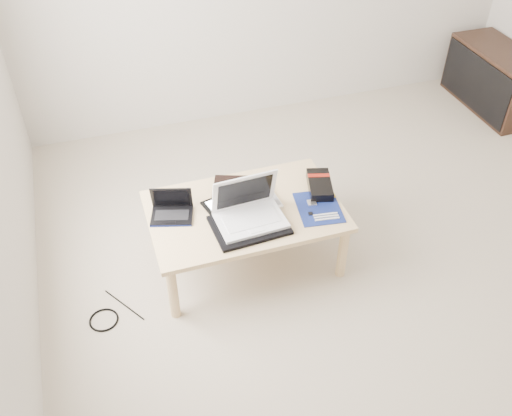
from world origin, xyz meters
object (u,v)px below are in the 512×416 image
object	(u,v)px
netbook	(172,210)
gpu_box	(320,185)
media_cabinet	(495,79)
white_laptop	(249,210)
coffee_table	(245,216)

from	to	relation	value
netbook	gpu_box	distance (m)	0.89
netbook	media_cabinet	bearing A→B (deg)	19.49
media_cabinet	white_laptop	world-z (taller)	white_laptop
coffee_table	gpu_box	xyz separation A→B (m)	(0.48, 0.04, 0.08)
gpu_box	netbook	bearing A→B (deg)	177.50
netbook	gpu_box	size ratio (longest dim) A/B	0.92
coffee_table	gpu_box	distance (m)	0.49
media_cabinet	netbook	world-z (taller)	netbook
netbook	gpu_box	bearing A→B (deg)	-2.50
media_cabinet	white_laptop	distance (m)	2.84
coffee_table	white_laptop	world-z (taller)	white_laptop
coffee_table	gpu_box	size ratio (longest dim) A/B	3.77
media_cabinet	netbook	xyz separation A→B (m)	(-2.95, -1.04, 0.19)
media_cabinet	coffee_table	bearing A→B (deg)	-156.16
media_cabinet	netbook	bearing A→B (deg)	-160.51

